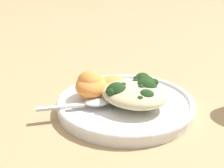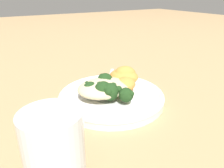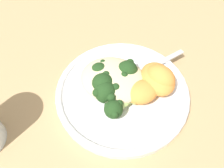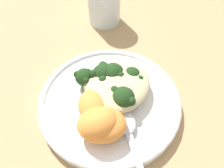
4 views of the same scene
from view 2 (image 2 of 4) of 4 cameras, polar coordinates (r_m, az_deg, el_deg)
The scene contains 13 objects.
ground_plane at distance 0.51m, azimuth -1.30°, elevation -4.24°, with size 4.00×4.00×0.00m, color tan.
plate at distance 0.50m, azimuth -0.17°, elevation -3.32°, with size 0.24×0.24×0.02m.
quinoa_mound at distance 0.49m, azimuth -2.27°, elevation -0.95°, with size 0.12×0.10×0.03m, color beige.
broccoli_stalk_0 at distance 0.51m, azimuth -0.99°, elevation 0.37°, with size 0.06×0.08×0.04m.
broccoli_stalk_1 at distance 0.49m, azimuth -3.33°, elevation -1.28°, with size 0.11×0.06×0.03m.
broccoli_stalk_2 at distance 0.47m, azimuth -1.77°, elevation -1.66°, with size 0.08×0.05×0.04m.
broccoli_stalk_3 at distance 0.46m, azimuth 0.04°, elevation -1.89°, with size 0.08×0.05×0.04m.
broccoli_stalk_4 at distance 0.47m, azimuth 3.33°, elevation -2.33°, with size 0.05×0.08×0.03m.
sweet_potato_chunk_0 at distance 0.54m, azimuth 3.07°, elevation 1.95°, with size 0.07×0.06×0.04m, color orange.
sweet_potato_chunk_1 at distance 0.54m, azimuth 3.38°, elevation 2.42°, with size 0.06×0.04×0.04m, color orange.
sweet_potato_chunk_2 at distance 0.51m, azimuth 3.51°, elevation 0.01°, with size 0.06×0.05×0.03m, color orange.
spoon at distance 0.56m, azimuth -0.68°, elevation 1.01°, with size 0.09×0.11×0.01m.
water_glass at distance 0.29m, azimuth -14.82°, elevation -16.61°, with size 0.08×0.08×0.11m, color silver.
Camera 2 is at (-0.23, -0.39, 0.24)m, focal length 35.00 mm.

